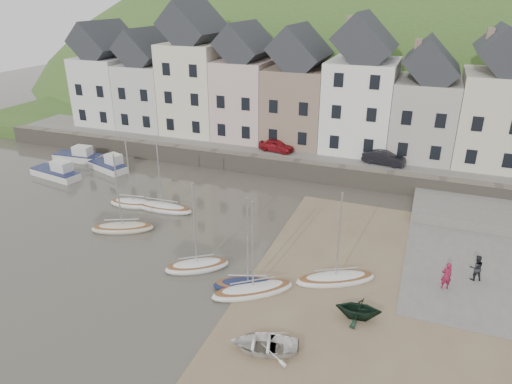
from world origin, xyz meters
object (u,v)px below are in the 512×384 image
at_px(sailboat_0, 162,207).
at_px(person_dark, 476,268).
at_px(rowboat_white, 264,344).
at_px(person_red, 446,276).
at_px(car_right, 384,158).
at_px(car_left, 276,146).
at_px(rowboat_green, 359,308).

relative_size(sailboat_0, person_dark, 3.71).
bearing_deg(rowboat_white, sailboat_0, -146.62).
relative_size(sailboat_0, person_red, 3.56).
height_order(rowboat_white, car_right, car_right).
xyz_separation_m(rowboat_white, car_right, (2.76, 25.63, 1.84)).
distance_m(person_dark, car_left, 23.75).
relative_size(rowboat_white, person_dark, 2.01).
height_order(sailboat_0, person_dark, sailboat_0).
bearing_deg(rowboat_white, car_right, 159.75).
distance_m(person_red, car_left, 23.61).
xyz_separation_m(rowboat_green, car_right, (-1.24, 21.50, 1.54)).
bearing_deg(rowboat_green, car_right, 176.90).
bearing_deg(sailboat_0, car_left, 67.78).
bearing_deg(rowboat_white, person_dark, 121.39).
relative_size(rowboat_green, person_red, 1.40).
height_order(rowboat_white, person_red, person_red).
distance_m(rowboat_white, person_red, 12.17).
bearing_deg(person_red, rowboat_white, 26.14).
distance_m(person_red, car_right, 17.89).
xyz_separation_m(person_red, car_right, (-5.70, 16.91, 1.25)).
bearing_deg(sailboat_0, rowboat_green, -25.13).
height_order(sailboat_0, car_left, sailboat_0).
distance_m(rowboat_green, person_dark, 8.79).
relative_size(car_left, car_right, 0.91).
bearing_deg(car_right, person_red, -152.36).
distance_m(sailboat_0, person_red, 22.18).
bearing_deg(rowboat_green, sailboat_0, -121.53).
distance_m(rowboat_green, car_right, 21.59).
xyz_separation_m(sailboat_0, car_right, (16.17, 13.33, 2.00)).
height_order(person_red, person_dark, person_red).
xyz_separation_m(rowboat_green, car_left, (-11.96, 21.50, 1.50)).
bearing_deg(rowboat_green, rowboat_white, -50.49).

